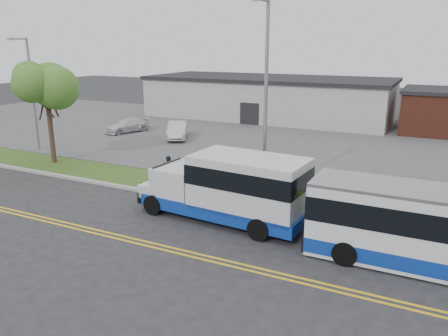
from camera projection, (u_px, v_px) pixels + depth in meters
The scene contains 17 objects.
ground at pixel (184, 208), 21.07m from camera, with size 140.00×140.00×0.00m, color #28282B.
lane_line_north at pixel (134, 239), 17.75m from camera, with size 70.00×0.12×0.01m, color yellow.
lane_line_south at pixel (130, 242), 17.49m from camera, with size 70.00×0.12×0.01m, color yellow.
curb at pixel (195, 200), 21.99m from camera, with size 80.00×0.30×0.15m, color #9E9B93.
verge at pixel (212, 190), 23.55m from camera, with size 80.00×3.30×0.10m, color #334C19.
parking_lot at pixel (293, 140), 35.70m from camera, with size 80.00×25.00×0.10m, color #4C4C4F.
commercial_building at pixel (268, 98), 46.30m from camera, with size 25.40×10.40×4.35m.
brick_wing at pixel (440, 111), 38.44m from camera, with size 6.30×7.30×3.90m.
tree_west at pixel (46, 85), 27.56m from camera, with size 4.40×4.40×6.91m.
streetlight_near at pixel (265, 97), 20.70m from camera, with size 0.35×1.53×9.50m.
streetlight_far at pixel (31, 90), 31.35m from camera, with size 0.35×1.53×8.00m.
shuttle_bus at pixel (233, 186), 19.13m from camera, with size 8.14×3.19×3.05m.
pedestrian at pixel (168, 170), 24.01m from camera, with size 0.61×0.40×1.69m, color black.
parked_car_a at pixel (178, 130), 36.08m from camera, with size 1.49×4.28×1.41m, color silver.
parked_car_b at pixel (127, 125), 38.73m from camera, with size 1.64×4.04×1.17m, color silver.
grocery_bag_left at pixel (162, 183), 24.11m from camera, with size 0.32×0.32×0.32m, color white.
grocery_bag_right at pixel (176, 182), 24.28m from camera, with size 0.32×0.32×0.32m, color white.
Camera 1 is at (10.51, -16.81, 7.63)m, focal length 35.00 mm.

